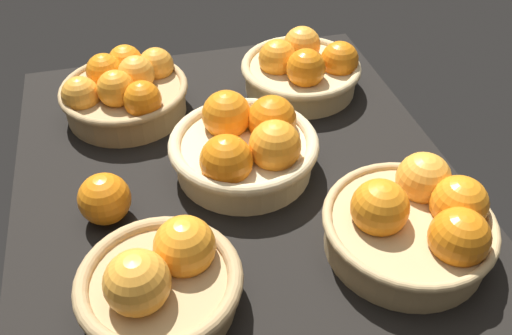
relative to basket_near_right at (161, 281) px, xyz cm
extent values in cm
cube|color=black|center=(-22.24, 14.84, -5.89)|extent=(84.00, 72.00, 3.00)
cylinder|color=tan|center=(0.16, -0.20, -1.96)|extent=(19.43, 19.43, 4.87)
torus|color=tan|center=(0.16, -0.20, 0.48)|extent=(21.52, 21.52, 2.09)
sphere|color=#F49E33|center=(2.05, -2.71, 3.23)|extent=(8.24, 8.24, 8.24)
sphere|color=orange|center=(-2.87, 3.71, 2.36)|extent=(8.24, 8.24, 8.24)
cylinder|color=tan|center=(-0.79, 34.76, -1.65)|extent=(22.88, 22.88, 5.49)
torus|color=tan|center=(-0.79, 34.76, 1.10)|extent=(24.31, 24.31, 1.43)
sphere|color=orange|center=(-2.27, 30.61, 3.31)|extent=(8.09, 8.09, 8.09)
sphere|color=#F49E33|center=(-6.73, 39.64, 2.59)|extent=(8.09, 8.09, 8.09)
sphere|color=orange|center=(4.91, 38.71, 2.74)|extent=(8.09, 8.09, 8.09)
sphere|color=orange|center=(-0.83, 42.01, 2.62)|extent=(8.09, 8.09, 8.09)
cylinder|color=#D3BC8C|center=(-23.40, 16.47, -1.67)|extent=(22.53, 22.53, 5.45)
torus|color=#D3BC8C|center=(-23.40, 16.47, 1.06)|extent=(24.67, 24.67, 2.14)
sphere|color=orange|center=(-26.16, 21.99, 2.79)|extent=(8.28, 8.28, 8.28)
sphere|color=orange|center=(-28.68, 15.22, 3.36)|extent=(8.28, 8.28, 8.28)
sphere|color=orange|center=(-18.93, 20.44, 3.20)|extent=(8.28, 8.28, 8.28)
sphere|color=orange|center=(-18.03, 12.49, 2.59)|extent=(8.28, 8.28, 8.28)
cylinder|color=tan|center=(-44.93, -1.24, -1.71)|extent=(22.29, 22.29, 5.37)
torus|color=tan|center=(-44.93, -1.24, 0.98)|extent=(23.75, 23.75, 1.45)
sphere|color=#F49E33|center=(-45.90, 1.45, 3.06)|extent=(6.80, 6.80, 6.80)
sphere|color=orange|center=(-41.37, -2.51, 3.27)|extent=(6.80, 6.80, 6.80)
sphere|color=orange|center=(-48.96, -4.26, 2.67)|extent=(6.80, 6.80, 6.80)
sphere|color=#F49E33|center=(-42.82, -8.83, 2.07)|extent=(6.80, 6.80, 6.80)
sphere|color=orange|center=(-38.09, 1.73, 2.40)|extent=(6.80, 6.80, 6.80)
sphere|color=#F49E33|center=(-49.41, 5.45, 2.29)|extent=(6.80, 6.80, 6.80)
sphere|color=orange|center=(-52.53, -0.18, 1.99)|extent=(6.80, 6.80, 6.80)
cylinder|color=tan|center=(-44.65, 33.19, -1.89)|extent=(21.96, 21.96, 5.01)
torus|color=tan|center=(-44.65, 33.19, 0.62)|extent=(23.71, 23.71, 1.75)
sphere|color=#F49E33|center=(-49.14, 34.75, 2.76)|extent=(7.49, 7.49, 7.49)
sphere|color=orange|center=(-45.85, 28.69, 2.41)|extent=(7.49, 7.49, 7.49)
sphere|color=orange|center=(-42.78, 40.43, 1.99)|extent=(7.49, 7.49, 7.49)
sphere|color=orange|center=(-40.04, 32.52, 2.97)|extent=(7.49, 7.49, 7.49)
sphere|color=orange|center=(-17.49, -6.28, -0.44)|extent=(7.91, 7.91, 7.91)
camera|label=1|loc=(44.71, 1.00, 56.90)|focal=38.55mm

